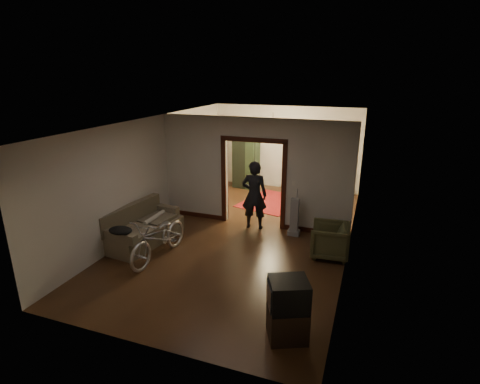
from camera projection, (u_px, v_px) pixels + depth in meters
The scene contains 24 objects.
floor at pixel (244, 234), 9.32m from camera, with size 5.00×8.50×0.01m, color #311C0F.
ceiling at pixel (245, 121), 8.46m from camera, with size 5.00×8.50×0.01m, color white.
wall_back at pixel (286, 148), 12.70m from camera, with size 5.00×0.02×2.80m, color beige.
wall_left at pixel (154, 171), 9.70m from camera, with size 0.02×8.50×2.80m, color beige.
wall_right at pixel (353, 191), 8.08m from camera, with size 0.02×8.50×2.80m, color beige.
partition_wall at pixel (254, 173), 9.57m from camera, with size 5.00×0.14×2.80m, color beige.
door_casing at pixel (254, 184), 9.66m from camera, with size 1.74×0.20×2.32m, color black.
far_window at pixel (306, 145), 12.39m from camera, with size 0.98×0.06×1.28m, color black.
chandelier at pixel (273, 126), 10.84m from camera, with size 0.24×0.24×0.24m, color #FFE0A5.
light_switch at pixel (294, 183), 9.20m from camera, with size 0.08×0.01×0.12m, color silver.
sofa at pixel (144, 224), 8.77m from camera, with size 0.88×1.95×0.90m, color brown.
rolled_paper at pixel (154, 217), 8.98m from camera, with size 0.10×0.10×0.83m, color beige.
jacket at pixel (120, 230), 7.87m from camera, with size 0.52×0.39×0.15m, color black.
bicycle at pixel (159, 237), 7.99m from camera, with size 0.65×1.86×0.98m, color silver.
armchair at pixel (330, 240), 8.13m from camera, with size 0.79×0.82×0.74m, color #464627.
tv_stand at pixel (287, 322), 5.65m from camera, with size 0.57×0.52×0.52m, color black.
crt_tv at pixel (289, 295), 5.50m from camera, with size 0.57×0.51×0.49m, color black.
vacuum at pixel (294, 217), 9.16m from camera, with size 0.29×0.23×0.95m, color gray.
person at pixel (254, 195), 9.47m from camera, with size 0.65×0.42×1.77m, color black.
oriental_rug at pixel (271, 202), 11.63m from camera, with size 1.53×2.01×0.02m, color maroon.
locker at pixel (246, 164), 12.87m from camera, with size 0.84×0.47×1.68m, color #20301D.
globe at pixel (246, 132), 12.54m from camera, with size 0.27×0.27×0.27m, color #1E5972.
desk at pixel (315, 185), 12.07m from camera, with size 1.02×0.57×0.76m, color black.
desk_chair at pixel (290, 182), 12.05m from camera, with size 0.43×0.43×0.97m, color black.
Camera 1 is at (2.82, -8.07, 3.87)m, focal length 28.00 mm.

